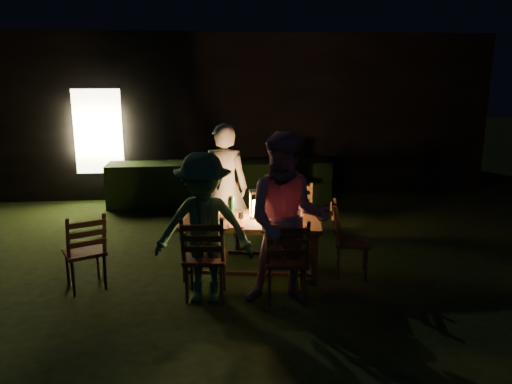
{
  "coord_description": "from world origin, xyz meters",
  "views": [
    {
      "loc": [
        -0.77,
        -5.57,
        2.5
      ],
      "look_at": [
        -0.14,
        0.56,
        0.99
      ],
      "focal_mm": 35.0,
      "sensor_mm": 36.0,
      "label": 1
    }
  ],
  "objects": [
    {
      "name": "garden_envelope",
      "position": [
        -0.01,
        6.15,
        1.58
      ],
      "size": [
        40.0,
        40.0,
        3.2
      ],
      "color": "black",
      "rests_on": "ground"
    },
    {
      "name": "bottle_table",
      "position": [
        -0.47,
        0.35,
        0.85
      ],
      "size": [
        0.07,
        0.07,
        0.28
      ],
      "primitive_type": "cylinder",
      "color": "#0F471E",
      "rests_on": "dining_table"
    },
    {
      "name": "dining_table",
      "position": [
        -0.22,
        0.31,
        0.64
      ],
      "size": [
        1.82,
        1.13,
        0.71
      ],
      "rotation": [
        0.0,
        0.0,
        -0.18
      ],
      "color": "#442616",
      "rests_on": "ground"
    },
    {
      "name": "lantern",
      "position": [
        -0.16,
        0.35,
        0.86
      ],
      "size": [
        0.16,
        0.16,
        0.35
      ],
      "color": "white",
      "rests_on": "dining_table"
    },
    {
      "name": "chair_end",
      "position": [
        0.99,
        0.1,
        0.29
      ],
      "size": [
        0.56,
        0.53,
        0.97
      ],
      "rotation": [
        0.0,
        0.0,
        -1.82
      ],
      "color": "#442616",
      "rests_on": "ground"
    },
    {
      "name": "chair_spare",
      "position": [
        -2.19,
        0.04,
        0.29
      ],
      "size": [
        0.59,
        0.6,
        0.97
      ],
      "rotation": [
        0.0,
        0.0,
        0.43
      ],
      "color": "#442616",
      "rests_on": "ground"
    },
    {
      "name": "chair_near_right",
      "position": [
        0.09,
        -0.53,
        0.31
      ],
      "size": [
        0.51,
        0.54,
        1.02
      ],
      "rotation": [
        0.0,
        0.0,
        -0.11
      ],
      "color": "#442616",
      "rests_on": "ground"
    },
    {
      "name": "napkin_left",
      "position": [
        -0.43,
        0.02,
        0.71
      ],
      "size": [
        0.18,
        0.14,
        0.01
      ],
      "primitive_type": "cube",
      "color": "red",
      "rests_on": "dining_table"
    },
    {
      "name": "side_table",
      "position": [
        0.6,
        2.39,
        0.58
      ],
      "size": [
        0.48,
        0.48,
        0.65
      ],
      "color": "olive",
      "rests_on": "ground"
    },
    {
      "name": "wineglass_b",
      "position": [
        -0.95,
        0.32,
        0.79
      ],
      "size": [
        0.06,
        0.06,
        0.18
      ],
      "primitive_type": null,
      "color": "#59070F",
      "rests_on": "dining_table"
    },
    {
      "name": "plate_near_left",
      "position": [
        -0.8,
        0.19,
        0.71
      ],
      "size": [
        0.25,
        0.25,
        0.01
      ],
      "primitive_type": "cylinder",
      "color": "white",
      "rests_on": "dining_table"
    },
    {
      "name": "wineglass_e",
      "position": [
        -0.37,
        0.03,
        0.79
      ],
      "size": [
        0.06,
        0.06,
        0.18
      ],
      "primitive_type": null,
      "color": "silver",
      "rests_on": "dining_table"
    },
    {
      "name": "person_opp_left",
      "position": [
        -0.81,
        -0.42,
        0.83
      ],
      "size": [
        1.17,
        0.8,
        1.66
      ],
      "primitive_type": "imported",
      "rotation": [
        0.0,
        0.0,
        -0.18
      ],
      "color": "#356A43",
      "rests_on": "ground"
    },
    {
      "name": "chair_far_right",
      "position": [
        0.46,
        0.97,
        0.3
      ],
      "size": [
        0.54,
        0.57,
        0.99
      ],
      "rotation": [
        0.0,
        0.0,
        2.89
      ],
      "color": "#442616",
      "rests_on": "ground"
    },
    {
      "name": "wineglass_c",
      "position": [
        0.02,
        -0.02,
        0.79
      ],
      "size": [
        0.06,
        0.06,
        0.18
      ],
      "primitive_type": null,
      "color": "#59070F",
      "rests_on": "dining_table"
    },
    {
      "name": "person_opp_right",
      "position": [
        0.08,
        -0.58,
        0.94
      ],
      "size": [
        1.03,
        0.86,
        1.89
      ],
      "primitive_type": "imported",
      "rotation": [
        0.0,
        0.0,
        -0.18
      ],
      "color": "#B97F91",
      "rests_on": "ground"
    },
    {
      "name": "plate_far_right",
      "position": [
        0.26,
        0.45,
        0.71
      ],
      "size": [
        0.25,
        0.25,
        0.01
      ],
      "primitive_type": "cylinder",
      "color": "white",
      "rests_on": "dining_table"
    },
    {
      "name": "phone",
      "position": [
        -0.88,
        0.12,
        0.71
      ],
      "size": [
        0.14,
        0.07,
        0.01
      ],
      "primitive_type": "cube",
      "color": "black",
      "rests_on": "dining_table"
    },
    {
      "name": "wineglass_d",
      "position": [
        0.42,
        0.38,
        0.79
      ],
      "size": [
        0.06,
        0.06,
        0.18
      ],
      "primitive_type": null,
      "color": "#59070F",
      "rests_on": "dining_table"
    },
    {
      "name": "chair_far_left",
      "position": [
        -0.53,
        1.15,
        0.3
      ],
      "size": [
        0.46,
        0.49,
        0.98
      ],
      "rotation": [
        0.0,
        0.0,
        3.09
      ],
      "color": "#442616",
      "rests_on": "ground"
    },
    {
      "name": "bottle_bucket_b",
      "position": [
        0.65,
        2.43,
        0.81
      ],
      "size": [
        0.07,
        0.07,
        0.32
      ],
      "primitive_type": "cylinder",
      "color": "#0F471E",
      "rests_on": "side_table"
    },
    {
      "name": "chair_near_left",
      "position": [
        -0.8,
        -0.37,
        0.31
      ],
      "size": [
        0.53,
        0.56,
        1.04
      ],
      "rotation": [
        0.0,
        0.0,
        -0.14
      ],
      "color": "#442616",
      "rests_on": "ground"
    },
    {
      "name": "person_house_side",
      "position": [
        -0.52,
        1.2,
        0.9
      ],
      "size": [
        0.72,
        0.54,
        1.8
      ],
      "primitive_type": "imported",
      "rotation": [
        0.0,
        0.0,
        2.97
      ],
      "color": "beige",
      "rests_on": "ground"
    },
    {
      "name": "napkin_right",
      "position": [
        0.27,
        -0.08,
        0.71
      ],
      "size": [
        0.18,
        0.14,
        0.01
      ],
      "primitive_type": "cube",
      "color": "red",
      "rests_on": "dining_table"
    },
    {
      "name": "bottle_bucket_a",
      "position": [
        0.55,
        2.35,
        0.81
      ],
      "size": [
        0.07,
        0.07,
        0.32
      ],
      "primitive_type": "cylinder",
      "color": "#0F471E",
      "rests_on": "side_table"
    },
    {
      "name": "plate_near_right",
      "position": [
        0.18,
        0.02,
        0.71
      ],
      "size": [
        0.25,
        0.25,
        0.01
      ],
      "primitive_type": "cylinder",
      "color": "white",
      "rests_on": "dining_table"
    },
    {
      "name": "plate_far_left",
      "position": [
        -0.72,
        0.62,
        0.71
      ],
      "size": [
        0.25,
        0.25,
        0.01
      ],
      "primitive_type": "cylinder",
      "color": "white",
      "rests_on": "dining_table"
    },
    {
      "name": "ice_bucket",
      "position": [
        0.6,
        2.39,
        0.76
      ],
      "size": [
        0.3,
        0.3,
        0.22
      ],
      "primitive_type": "cylinder",
      "color": "#A5A8AD",
      "rests_on": "side_table"
    },
    {
      "name": "wineglass_a",
      "position": [
        -0.47,
        0.64,
        0.79
      ],
      "size": [
        0.06,
        0.06,
        0.18
      ],
      "primitive_type": null,
      "color": "#59070F",
      "rests_on": "dining_table"
    }
  ]
}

